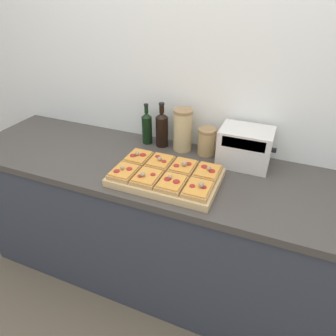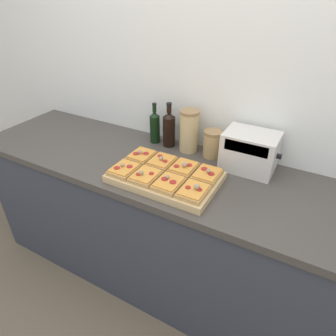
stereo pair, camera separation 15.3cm
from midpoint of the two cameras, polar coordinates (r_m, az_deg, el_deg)
ground_plane at (r=2.06m, az=-0.10°, el=-26.76°), size 12.00×12.00×0.00m
wall_back at (r=1.77m, az=10.90°, el=14.48°), size 6.00×0.06×2.50m
kitchen_counter at (r=1.89m, az=4.72°, el=-12.19°), size 2.63×0.67×0.90m
cutting_board at (r=1.53m, az=2.32°, el=-1.85°), size 0.54×0.34×0.04m
pizza_slice_back_left at (r=1.65m, az=-2.44°, el=2.29°), size 0.12×0.15×0.05m
pizza_slice_back_midleft at (r=1.59m, az=1.58°, el=1.17°), size 0.12×0.15×0.05m
pizza_slice_back_midright at (r=1.55m, az=5.85°, el=-0.02°), size 0.12×0.15×0.06m
pizza_slice_back_right at (r=1.51m, az=10.36°, el=-1.29°), size 0.12×0.15×0.05m
pizza_slice_front_left at (r=1.53m, az=-5.55°, el=-0.31°), size 0.12×0.15×0.05m
pizza_slice_front_midleft at (r=1.47m, az=-1.36°, el=-1.61°), size 0.12×0.15×0.05m
pizza_slice_front_midright at (r=1.42m, az=3.20°, el=-3.00°), size 0.12×0.15×0.05m
pizza_slice_front_right at (r=1.38m, az=8.08°, el=-4.47°), size 0.12×0.15×0.06m
olive_oil_bottle at (r=1.87m, az=-0.18°, el=7.85°), size 0.06×0.06×0.25m
wine_bottle at (r=1.83m, az=2.61°, el=7.45°), size 0.08×0.08×0.27m
grain_jar_tall at (r=1.77m, az=6.51°, el=6.97°), size 0.11×0.11×0.25m
grain_jar_short at (r=1.75m, az=10.91°, el=4.50°), size 0.10×0.10×0.16m
toaster_oven at (r=1.66m, az=17.87°, el=2.96°), size 0.30×0.20×0.21m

